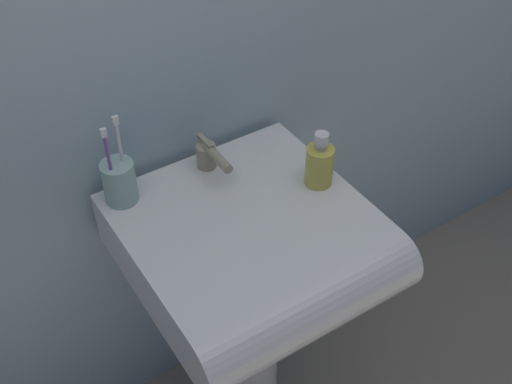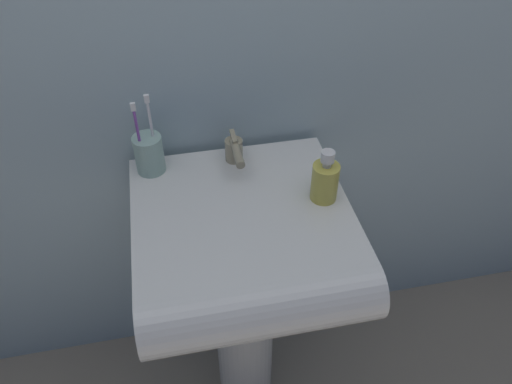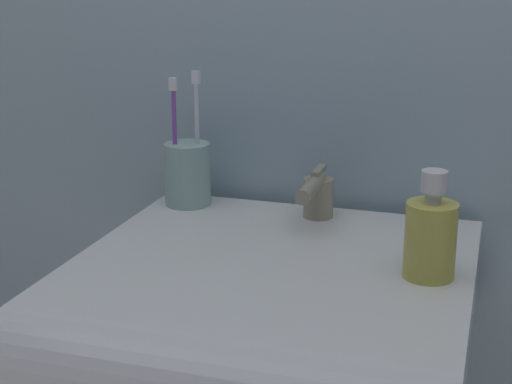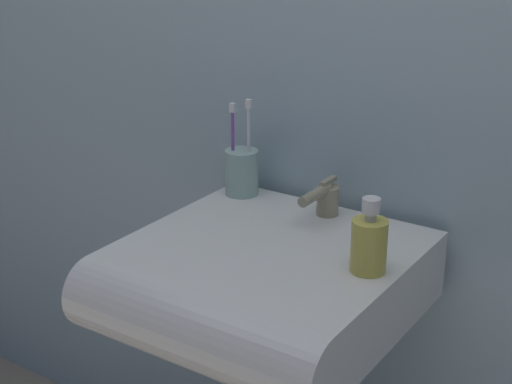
% 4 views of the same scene
% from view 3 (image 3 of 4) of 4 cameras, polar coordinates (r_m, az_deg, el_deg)
% --- Properties ---
extents(sink_basin, '(0.51, 0.54, 0.14)m').
position_cam_3_polar(sink_basin, '(1.03, 0.56, -9.39)').
color(sink_basin, white).
rests_on(sink_basin, sink_pedestal).
extents(faucet, '(0.05, 0.13, 0.08)m').
position_cam_3_polar(faucet, '(1.19, 4.42, -0.17)').
color(faucet, tan).
rests_on(faucet, sink_basin).
extents(toothbrush_cup, '(0.07, 0.07, 0.22)m').
position_cam_3_polar(toothbrush_cup, '(1.26, -5.00, 1.42)').
color(toothbrush_cup, '#99BFB2').
rests_on(toothbrush_cup, sink_basin).
extents(soap_bottle, '(0.06, 0.06, 0.14)m').
position_cam_3_polar(soap_bottle, '(0.99, 12.58, -3.16)').
color(soap_bottle, gold).
rests_on(soap_bottle, sink_basin).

